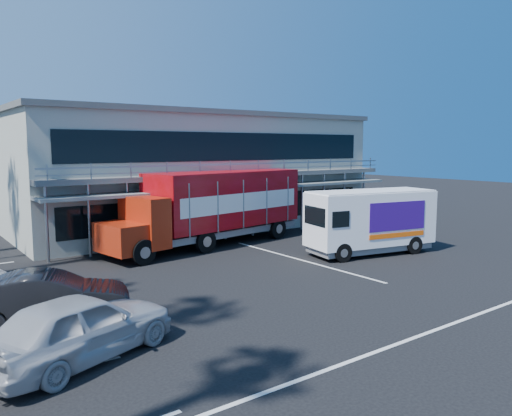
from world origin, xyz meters
TOP-DOWN VIEW (x-y plane):
  - ground at (0.00, 0.00)m, footprint 120.00×120.00m
  - building at (3.00, 14.94)m, footprint 22.40×12.00m
  - red_truck at (0.67, 8.37)m, footprint 11.84×4.54m
  - white_van at (5.64, 2.00)m, footprint 6.65×3.39m
  - parked_car_a at (-9.57, -2.00)m, footprint 5.32×3.60m
  - parked_car_b at (-9.50, 1.20)m, footprint 4.90×3.06m

SIDE VIEW (x-z plane):
  - ground at x=0.00m, z-range 0.00..0.00m
  - parked_car_b at x=-9.50m, z-range 0.00..1.53m
  - parked_car_a at x=-9.57m, z-range 0.00..1.68m
  - white_van at x=5.64m, z-range 0.09..3.19m
  - red_truck at x=0.67m, z-range 0.20..4.09m
  - building at x=3.00m, z-range 0.01..7.31m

